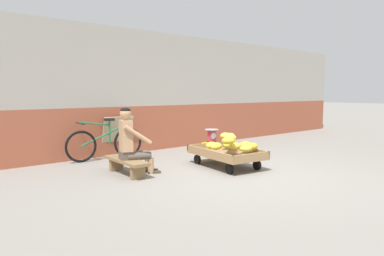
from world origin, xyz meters
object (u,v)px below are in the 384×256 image
at_px(shopping_bag, 232,152).
at_px(low_bench, 126,163).
at_px(vendor_seated, 131,141).
at_px(weighing_scale, 212,136).
at_px(sign_board, 117,136).
at_px(banana_cart, 226,154).
at_px(bicycle_near_left, 105,143).
at_px(plastic_crate, 212,149).

bearing_deg(shopping_bag, low_bench, 178.53).
xyz_separation_m(vendor_seated, weighing_scale, (2.22, 0.35, -0.11)).
height_order(vendor_seated, sign_board, vendor_seated).
distance_m(sign_board, shopping_bag, 2.56).
height_order(banana_cart, shopping_bag, banana_cart).
bearing_deg(bicycle_near_left, weighing_scale, -30.05).
relative_size(banana_cart, weighing_scale, 5.15).
height_order(banana_cart, bicycle_near_left, bicycle_near_left).
bearing_deg(banana_cart, bicycle_near_left, 123.28).
relative_size(low_bench, shopping_bag, 4.63).
bearing_deg(sign_board, low_bench, -113.78).
bearing_deg(bicycle_near_left, plastic_crate, -30.03).
bearing_deg(banana_cart, sign_board, 111.73).
height_order(banana_cart, weighing_scale, weighing_scale).
height_order(weighing_scale, shopping_bag, weighing_scale).
xyz_separation_m(plastic_crate, bicycle_near_left, (-1.97, 1.14, 0.20)).
distance_m(banana_cart, low_bench, 1.86).
bearing_deg(low_bench, vendor_seated, -18.44).
xyz_separation_m(banana_cart, plastic_crate, (0.57, 0.99, -0.09)).
height_order(weighing_scale, sign_board, sign_board).
xyz_separation_m(bicycle_near_left, sign_board, (0.43, 0.29, 0.08)).
distance_m(low_bench, plastic_crate, 2.33).
bearing_deg(banana_cart, weighing_scale, 60.03).
bearing_deg(low_bench, banana_cart, -20.91).
distance_m(weighing_scale, bicycle_near_left, 2.27).
distance_m(plastic_crate, shopping_bag, 0.46).
distance_m(vendor_seated, sign_board, 1.92).
relative_size(low_bench, vendor_seated, 0.97).
height_order(plastic_crate, shopping_bag, plastic_crate).
bearing_deg(vendor_seated, weighing_scale, 9.02).
distance_m(banana_cart, bicycle_near_left, 2.55).
height_order(plastic_crate, bicycle_near_left, bicycle_near_left).
bearing_deg(bicycle_near_left, banana_cart, -56.72).
distance_m(bicycle_near_left, shopping_bag, 2.70).
bearing_deg(plastic_crate, shopping_bag, -58.10).
distance_m(vendor_seated, plastic_crate, 2.29).
relative_size(low_bench, weighing_scale, 3.70).
relative_size(plastic_crate, weighing_scale, 1.20).
xyz_separation_m(vendor_seated, shopping_bag, (2.47, -0.04, -0.45)).
relative_size(plastic_crate, sign_board, 0.41).
relative_size(vendor_seated, shopping_bag, 4.75).
relative_size(banana_cart, low_bench, 1.39).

